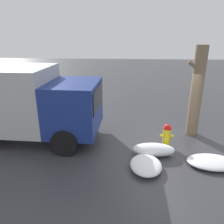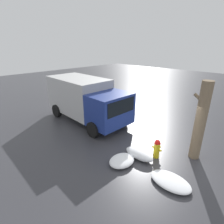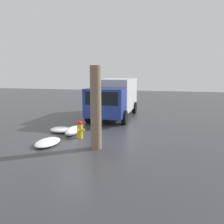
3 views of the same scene
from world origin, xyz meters
The scene contains 7 objects.
ground_plane centered at (0.00, 0.00, 0.00)m, with size 60.00×60.00×0.00m, color #38383D.
fire_hydrant centered at (0.00, 0.00, 0.46)m, with size 0.48×0.39×0.90m.
tree_trunk centered at (-1.24, -1.24, 1.79)m, with size 0.70×0.46×3.55m.
delivery_truck centered at (5.77, -0.50, 1.53)m, with size 6.30×2.86×2.79m.
snow_pile_by_hydrant centered at (0.52, 0.61, 0.21)m, with size 1.42×0.62×0.42m.
snow_pile_curbside centered at (-1.26, 1.09, 0.11)m, with size 1.55×0.99×0.21m.
snow_pile_by_tree centered at (0.84, 1.44, 0.14)m, with size 0.96×1.23×0.27m.
Camera 1 is at (1.48, 7.23, 3.91)m, focal length 35.00 mm.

